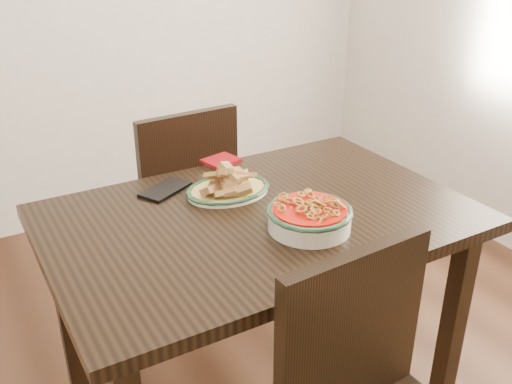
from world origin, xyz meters
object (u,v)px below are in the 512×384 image
dining_table (259,239)px  fish_plate (228,181)px  smartphone (165,189)px  chair_far (180,196)px  noodle_bowl (310,215)px

dining_table → fish_plate: 0.22m
smartphone → chair_far: bearing=34.9°
chair_far → fish_plate: (-0.05, -0.55, 0.30)m
fish_plate → smartphone: fish_plate is taller
noodle_bowl → smartphone: size_ratio=1.45×
noodle_bowl → fish_plate: bearing=106.0°
chair_far → smartphone: (-0.22, -0.43, 0.26)m
dining_table → smartphone: size_ratio=7.39×
dining_table → noodle_bowl: bearing=-64.9°
fish_plate → chair_far: bearing=84.7°
noodle_bowl → dining_table: bearing=115.1°
dining_table → noodle_bowl: 0.22m
dining_table → noodle_bowl: size_ratio=5.09×
smartphone → noodle_bowl: bearing=-87.5°
dining_table → noodle_bowl: (0.07, -0.16, 0.14)m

